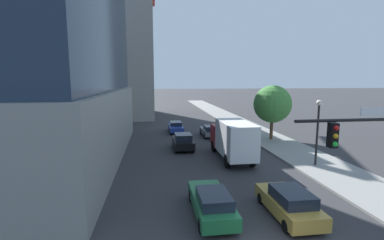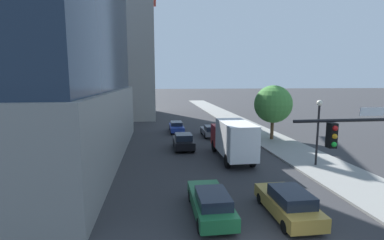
{
  "view_description": "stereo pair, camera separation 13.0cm",
  "coord_description": "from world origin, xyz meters",
  "px_view_note": "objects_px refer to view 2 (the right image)",
  "views": [
    {
      "loc": [
        -4.48,
        -8.2,
        6.78
      ],
      "look_at": [
        -1.6,
        12.78,
        3.68
      ],
      "focal_mm": 25.87,
      "sensor_mm": 36.0,
      "label": 1
    },
    {
      "loc": [
        -4.35,
        -8.22,
        6.78
      ],
      "look_at": [
        -1.6,
        12.78,
        3.68
      ],
      "focal_mm": 25.87,
      "sensor_mm": 36.0,
      "label": 2
    }
  ],
  "objects_px": {
    "car_blue": "(176,127)",
    "box_truck": "(233,138)",
    "street_tree": "(273,104)",
    "car_green": "(211,202)",
    "car_gray": "(210,131)",
    "car_gold": "(288,203)",
    "street_lamp": "(318,122)",
    "car_black": "(183,141)",
    "construction_building": "(111,40)",
    "traffic_light_pole": "(372,146)"
  },
  "relations": [
    {
      "from": "car_gold",
      "to": "car_gray",
      "type": "bearing_deg",
      "value": 90.0
    },
    {
      "from": "car_gold",
      "to": "box_truck",
      "type": "height_order",
      "value": "box_truck"
    },
    {
      "from": "car_gray",
      "to": "car_green",
      "type": "relative_size",
      "value": 0.87
    },
    {
      "from": "car_green",
      "to": "car_gold",
      "type": "distance_m",
      "value": 3.84
    },
    {
      "from": "traffic_light_pole",
      "to": "car_gray",
      "type": "xyz_separation_m",
      "value": [
        -2.74,
        21.56,
        -3.23
      ]
    },
    {
      "from": "street_lamp",
      "to": "car_green",
      "type": "bearing_deg",
      "value": -145.32
    },
    {
      "from": "street_lamp",
      "to": "car_gold",
      "type": "height_order",
      "value": "street_lamp"
    },
    {
      "from": "car_black",
      "to": "box_truck",
      "type": "xyz_separation_m",
      "value": [
        3.8,
        -4.21,
        1.1
      ]
    },
    {
      "from": "car_gold",
      "to": "car_green",
      "type": "bearing_deg",
      "value": 171.24
    },
    {
      "from": "construction_building",
      "to": "car_gold",
      "type": "bearing_deg",
      "value": -70.81
    },
    {
      "from": "street_lamp",
      "to": "car_black",
      "type": "height_order",
      "value": "street_lamp"
    },
    {
      "from": "car_gray",
      "to": "car_gold",
      "type": "bearing_deg",
      "value": -90.0
    },
    {
      "from": "car_black",
      "to": "car_gold",
      "type": "xyz_separation_m",
      "value": [
        3.8,
        -14.26,
        -0.04
      ]
    },
    {
      "from": "traffic_light_pole",
      "to": "car_blue",
      "type": "distance_m",
      "value": 26.16
    },
    {
      "from": "car_gray",
      "to": "car_green",
      "type": "height_order",
      "value": "car_green"
    },
    {
      "from": "car_gold",
      "to": "box_truck",
      "type": "relative_size",
      "value": 0.6
    },
    {
      "from": "traffic_light_pole",
      "to": "car_blue",
      "type": "bearing_deg",
      "value": 104.6
    },
    {
      "from": "car_gray",
      "to": "car_blue",
      "type": "distance_m",
      "value": 5.2
    },
    {
      "from": "car_blue",
      "to": "car_gold",
      "type": "relative_size",
      "value": 1.07
    },
    {
      "from": "car_green",
      "to": "car_black",
      "type": "xyz_separation_m",
      "value": [
        0.0,
        13.67,
        0.04
      ]
    },
    {
      "from": "car_gray",
      "to": "construction_building",
      "type": "bearing_deg",
      "value": 124.08
    },
    {
      "from": "car_black",
      "to": "construction_building",
      "type": "bearing_deg",
      "value": 111.4
    },
    {
      "from": "street_lamp",
      "to": "car_black",
      "type": "relative_size",
      "value": 1.26
    },
    {
      "from": "car_gray",
      "to": "car_black",
      "type": "relative_size",
      "value": 1.02
    },
    {
      "from": "traffic_light_pole",
      "to": "car_blue",
      "type": "xyz_separation_m",
      "value": [
        -6.54,
        25.12,
        -3.26
      ]
    },
    {
      "from": "car_black",
      "to": "car_green",
      "type": "bearing_deg",
      "value": -90.0
    },
    {
      "from": "car_gold",
      "to": "box_truck",
      "type": "distance_m",
      "value": 10.11
    },
    {
      "from": "traffic_light_pole",
      "to": "car_green",
      "type": "relative_size",
      "value": 1.18
    },
    {
      "from": "construction_building",
      "to": "car_green",
      "type": "relative_size",
      "value": 6.78
    },
    {
      "from": "car_black",
      "to": "box_truck",
      "type": "bearing_deg",
      "value": -47.94
    },
    {
      "from": "car_blue",
      "to": "box_truck",
      "type": "bearing_deg",
      "value": -74.09
    },
    {
      "from": "street_tree",
      "to": "car_green",
      "type": "xyz_separation_m",
      "value": [
        -10.3,
        -16.38,
        -3.36
      ]
    },
    {
      "from": "construction_building",
      "to": "car_black",
      "type": "height_order",
      "value": "construction_building"
    },
    {
      "from": "street_tree",
      "to": "box_truck",
      "type": "distance_m",
      "value": 9.75
    },
    {
      "from": "traffic_light_pole",
      "to": "street_tree",
      "type": "height_order",
      "value": "street_tree"
    },
    {
      "from": "traffic_light_pole",
      "to": "street_tree",
      "type": "xyz_separation_m",
      "value": [
        3.76,
        18.71,
        0.14
      ]
    },
    {
      "from": "car_gray",
      "to": "box_truck",
      "type": "distance_m",
      "value": 9.83
    },
    {
      "from": "car_green",
      "to": "box_truck",
      "type": "bearing_deg",
      "value": 68.13
    },
    {
      "from": "car_green",
      "to": "car_blue",
      "type": "height_order",
      "value": "car_green"
    },
    {
      "from": "traffic_light_pole",
      "to": "car_green",
      "type": "xyz_separation_m",
      "value": [
        -6.54,
        2.33,
        -3.22
      ]
    },
    {
      "from": "car_blue",
      "to": "car_gold",
      "type": "distance_m",
      "value": 23.68
    },
    {
      "from": "car_blue",
      "to": "car_black",
      "type": "bearing_deg",
      "value": -90.0
    },
    {
      "from": "car_black",
      "to": "traffic_light_pole",
      "type": "bearing_deg",
      "value": -67.77
    },
    {
      "from": "traffic_light_pole",
      "to": "car_black",
      "type": "relative_size",
      "value": 1.38
    },
    {
      "from": "street_tree",
      "to": "car_black",
      "type": "height_order",
      "value": "street_tree"
    },
    {
      "from": "street_lamp",
      "to": "box_truck",
      "type": "relative_size",
      "value": 0.7
    },
    {
      "from": "traffic_light_pole",
      "to": "car_green",
      "type": "bearing_deg",
      "value": 160.39
    },
    {
      "from": "car_green",
      "to": "car_gold",
      "type": "xyz_separation_m",
      "value": [
        3.8,
        -0.59,
        0.0
      ]
    },
    {
      "from": "car_gray",
      "to": "car_green",
      "type": "bearing_deg",
      "value": -101.17
    },
    {
      "from": "car_blue",
      "to": "box_truck",
      "type": "xyz_separation_m",
      "value": [
        3.8,
        -13.32,
        1.19
      ]
    }
  ]
}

